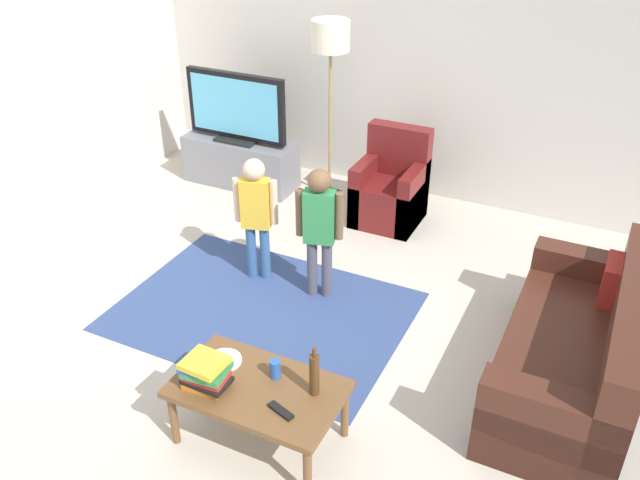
% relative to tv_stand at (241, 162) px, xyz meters
% --- Properties ---
extents(ground, '(7.80, 7.80, 0.00)m').
position_rel_tv_stand_xyz_m(ground, '(1.76, -2.30, -0.24)').
color(ground, beige).
extents(wall_back, '(6.00, 0.12, 2.70)m').
position_rel_tv_stand_xyz_m(wall_back, '(1.76, 0.70, 1.11)').
color(wall_back, silver).
rests_on(wall_back, ground).
extents(area_rug, '(2.20, 1.60, 0.01)m').
position_rel_tv_stand_xyz_m(area_rug, '(1.36, -1.89, -0.24)').
color(area_rug, '#33477A').
rests_on(area_rug, ground).
extents(tv_stand, '(1.20, 0.44, 0.50)m').
position_rel_tv_stand_xyz_m(tv_stand, '(0.00, 0.00, 0.00)').
color(tv_stand, slate).
rests_on(tv_stand, ground).
extents(tv, '(1.10, 0.28, 0.71)m').
position_rel_tv_stand_xyz_m(tv, '(-0.00, -0.02, 0.60)').
color(tv, black).
rests_on(tv, tv_stand).
extents(couch, '(0.80, 1.80, 0.86)m').
position_rel_tv_stand_xyz_m(couch, '(3.67, -1.73, 0.05)').
color(couch, '#472319').
rests_on(couch, ground).
extents(armchair, '(0.60, 0.60, 0.90)m').
position_rel_tv_stand_xyz_m(armchair, '(1.71, -0.04, 0.05)').
color(armchair, maroon).
rests_on(armchair, ground).
extents(floor_lamp, '(0.36, 0.36, 1.78)m').
position_rel_tv_stand_xyz_m(floor_lamp, '(0.97, 0.15, 1.30)').
color(floor_lamp, '#262626').
rests_on(floor_lamp, ground).
extents(child_near_tv, '(0.35, 0.19, 1.07)m').
position_rel_tv_stand_xyz_m(child_near_tv, '(1.09, -1.47, 0.40)').
color(child_near_tv, '#33598C').
rests_on(child_near_tv, ground).
extents(child_center, '(0.36, 0.19, 1.11)m').
position_rel_tv_stand_xyz_m(child_center, '(1.66, -1.49, 0.42)').
color(child_center, '#4C4C59').
rests_on(child_center, ground).
extents(coffee_table, '(1.00, 0.60, 0.42)m').
position_rel_tv_stand_xyz_m(coffee_table, '(2.01, -3.02, 0.13)').
color(coffee_table, brown).
rests_on(coffee_table, ground).
extents(book_stack, '(0.28, 0.25, 0.20)m').
position_rel_tv_stand_xyz_m(book_stack, '(1.73, -3.15, 0.28)').
color(book_stack, orange).
rests_on(book_stack, coffee_table).
extents(bottle, '(0.06, 0.06, 0.33)m').
position_rel_tv_stand_xyz_m(bottle, '(2.33, -2.92, 0.32)').
color(bottle, '#4C3319').
rests_on(bottle, coffee_table).
extents(tv_remote, '(0.18, 0.10, 0.02)m').
position_rel_tv_stand_xyz_m(tv_remote, '(2.23, -3.14, 0.19)').
color(tv_remote, black).
rests_on(tv_remote, coffee_table).
extents(soda_can, '(0.07, 0.07, 0.12)m').
position_rel_tv_stand_xyz_m(soda_can, '(2.06, -2.90, 0.24)').
color(soda_can, '#2659B2').
rests_on(soda_can, coffee_table).
extents(plate, '(0.22, 0.22, 0.02)m').
position_rel_tv_stand_xyz_m(plate, '(1.71, -2.92, 0.18)').
color(plate, white).
rests_on(plate, coffee_table).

